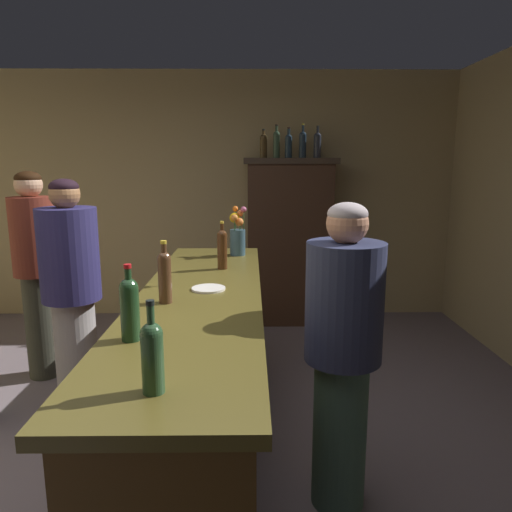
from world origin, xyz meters
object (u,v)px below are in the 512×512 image
Objects in this scene: bar_counter at (202,376)px; display_bottle_midright at (303,143)px; wine_bottle_riesling at (222,247)px; display_bottle_center at (289,145)px; display_cabinet at (289,239)px; cheese_plate at (208,289)px; wine_glass_front at (165,268)px; wine_glass_mid at (222,245)px; wine_bottle_merlot at (130,306)px; wine_bottle_chardonnay at (165,274)px; display_bottle_left at (264,145)px; bartender at (343,348)px; patron_in_grey at (72,290)px; patron_near_entrance at (36,266)px; flower_arrangement at (237,235)px; display_bottle_right at (317,144)px; display_bottle_midleft at (277,143)px; wine_bottle_malbec at (152,354)px.

display_bottle_midright is at bearing 71.50° from bar_counter.
display_bottle_midright is at bearing 68.44° from wine_bottle_riesling.
display_cabinet is at bearing 0.00° from display_bottle_center.
display_cabinet is 2.47m from cheese_plate.
wine_glass_mid is (0.27, 0.86, -0.01)m from wine_glass_front.
bar_counter is at bearing -93.38° from wine_glass_mid.
wine_bottle_merlot reaches higher than bar_counter.
cheese_plate is at bearing 72.54° from wine_bottle_merlot.
display_bottle_left is at bearing 77.80° from wine_bottle_chardonnay.
display_cabinet is 9.18× the size of cheese_plate.
display_bottle_center is 0.20× the size of bartender.
display_bottle_center is 3.04m from bartender.
display_bottle_center reaches higher than cheese_plate.
patron_in_grey is (-1.73, -1.92, -1.03)m from display_bottle_midright.
display_cabinet reaches higher than patron_near_entrance.
wine_bottle_riesling is 0.54m from wine_glass_front.
wine_bottle_chardonnay reaches higher than wine_glass_mid.
patron_in_grey is (-1.09, -0.57, -0.28)m from flower_arrangement.
display_bottle_left is (0.42, 2.45, 1.39)m from bar_counter.
patron_near_entrance is (-2.37, -1.35, -0.98)m from display_bottle_right.
patron_near_entrance is 1.08× the size of bartender.
display_bottle_midleft is (0.46, 1.85, 0.77)m from wine_bottle_riesling.
wine_bottle_chardonnay is 0.20× the size of patron_near_entrance.
wine_bottle_riesling is at bearing 81.55° from bar_counter.
patron_near_entrance is (-1.19, 0.94, -0.18)m from wine_glass_front.
wine_glass_front is at bearing -112.63° from flower_arrangement.
wine_bottle_riesling is at bearing -48.23° from bartender.
wine_bottle_merlot is 2.43× the size of wine_glass_mid.
display_cabinet is at bearing 74.22° from bar_counter.
display_bottle_right reaches higher than wine_bottle_chardonnay.
wine_bottle_chardonnay is (-0.13, 0.97, 0.02)m from wine_bottle_malbec.
display_bottle_right is (0.15, 0.00, -0.01)m from display_bottle_midright.
wine_bottle_chardonnay is 2.97m from display_bottle_right.
wine_bottle_chardonnay is 0.21× the size of bartender.
display_bottle_right reaches higher than wine_bottle_riesling.
wine_bottle_chardonnay is at bearing -107.13° from wine_bottle_riesling.
wine_bottle_chardonnay is 2.80m from display_bottle_left.
wine_bottle_riesling is at bearing 77.50° from wine_bottle_merlot.
wine_bottle_merlot is at bearing -103.37° from display_bottle_midleft.
cheese_plate is at bearing -98.90° from display_bottle_left.
wine_bottle_riesling is 1.76m from wine_bottle_malbec.
flower_arrangement is at bearing 67.37° from wine_glass_front.
wine_bottle_chardonnay is at bearing -80.27° from wine_glass_front.
wine_glass_mid is at bearing 45.16° from patron_near_entrance.
display_bottle_midright is at bearing -0.00° from display_cabinet.
cheese_plate is at bearing -108.04° from display_bottle_midright.
display_cabinet reaches higher than wine_bottle_chardonnay.
patron_in_grey reaches higher than wine_bottle_merlot.
display_cabinet is at bearing 74.21° from wine_bottle_merlot.
wine_bottle_malbec reaches higher than cheese_plate.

